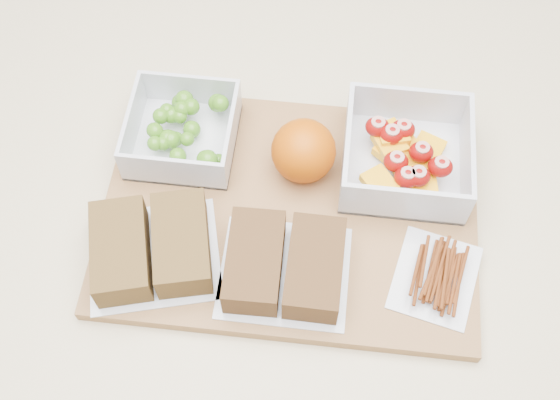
% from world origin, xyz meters
% --- Properties ---
extents(ground, '(4.00, 4.00, 0.00)m').
position_xyz_m(ground, '(0.00, 0.00, 0.00)').
color(ground, gray).
rests_on(ground, ground).
extents(counter, '(1.20, 0.90, 0.90)m').
position_xyz_m(counter, '(0.00, 0.00, 0.45)').
color(counter, beige).
rests_on(counter, ground).
extents(cutting_board, '(0.42, 0.30, 0.02)m').
position_xyz_m(cutting_board, '(0.03, -0.01, 0.91)').
color(cutting_board, '#996C3F').
rests_on(cutting_board, counter).
extents(grape_container, '(0.12, 0.12, 0.05)m').
position_xyz_m(grape_container, '(-0.10, 0.07, 0.94)').
color(grape_container, silver).
rests_on(grape_container, cutting_board).
extents(fruit_container, '(0.14, 0.14, 0.06)m').
position_xyz_m(fruit_container, '(0.15, 0.06, 0.94)').
color(fruit_container, silver).
rests_on(fruit_container, cutting_board).
extents(orange, '(0.07, 0.07, 0.07)m').
position_xyz_m(orange, '(0.04, 0.05, 0.95)').
color(orange, '#C95304').
rests_on(orange, cutting_board).
extents(sandwich_bag_left, '(0.17, 0.15, 0.04)m').
position_xyz_m(sandwich_bag_left, '(-0.11, -0.08, 0.94)').
color(sandwich_bag_left, silver).
rests_on(sandwich_bag_left, cutting_board).
extents(sandwich_bag_center, '(0.14, 0.12, 0.04)m').
position_xyz_m(sandwich_bag_center, '(0.03, -0.09, 0.94)').
color(sandwich_bag_center, silver).
rests_on(sandwich_bag_center, cutting_board).
extents(pretzel_bag, '(0.10, 0.12, 0.02)m').
position_xyz_m(pretzel_bag, '(0.19, -0.07, 0.93)').
color(pretzel_bag, silver).
rests_on(pretzel_bag, cutting_board).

